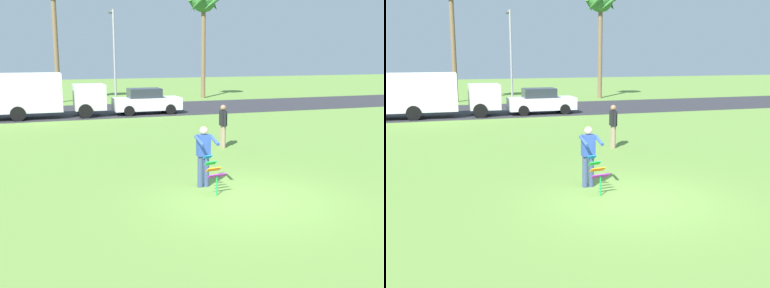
# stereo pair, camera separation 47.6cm
# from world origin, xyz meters

# --- Properties ---
(ground_plane) EXTENTS (120.00, 120.00, 0.00)m
(ground_plane) POSITION_xyz_m (0.00, 0.00, 0.00)
(ground_plane) COLOR olive
(road_strip) EXTENTS (120.00, 8.00, 0.01)m
(road_strip) POSITION_xyz_m (0.00, 20.19, 0.01)
(road_strip) COLOR #2D2D33
(road_strip) RESTS_ON ground
(person_kite_flyer) EXTENTS (0.54, 0.66, 1.73)m
(person_kite_flyer) POSITION_xyz_m (-0.72, 1.44, 0.95)
(person_kite_flyer) COLOR #384772
(person_kite_flyer) RESTS_ON ground
(kite_held) EXTENTS (0.53, 0.68, 1.02)m
(kite_held) POSITION_xyz_m (-0.69, 0.73, 0.66)
(kite_held) COLOR blue
(kite_held) RESTS_ON ground
(parked_truck_white_box) EXTENTS (6.71, 2.13, 2.62)m
(parked_truck_white_box) POSITION_xyz_m (-4.94, 17.79, 1.41)
(parked_truck_white_box) COLOR silver
(parked_truck_white_box) RESTS_ON ground
(parked_car_white) EXTENTS (4.20, 1.84, 1.60)m
(parked_car_white) POSITION_xyz_m (1.45, 17.79, 0.77)
(parked_car_white) COLOR white
(parked_car_white) RESTS_ON ground
(palm_tree_centre_far) EXTENTS (2.58, 2.71, 9.18)m
(palm_tree_centre_far) POSITION_xyz_m (8.46, 26.59, 7.71)
(palm_tree_centre_far) COLOR brown
(palm_tree_centre_far) RESTS_ON ground
(streetlight_pole) EXTENTS (0.24, 1.65, 7.00)m
(streetlight_pole) POSITION_xyz_m (0.76, 25.42, 4.00)
(streetlight_pole) COLOR #9E9EA3
(streetlight_pole) RESTS_ON ground
(person_walker_near) EXTENTS (0.24, 0.57, 1.73)m
(person_walker_near) POSITION_xyz_m (1.92, 6.39, 0.93)
(person_walker_near) COLOR gray
(person_walker_near) RESTS_ON ground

